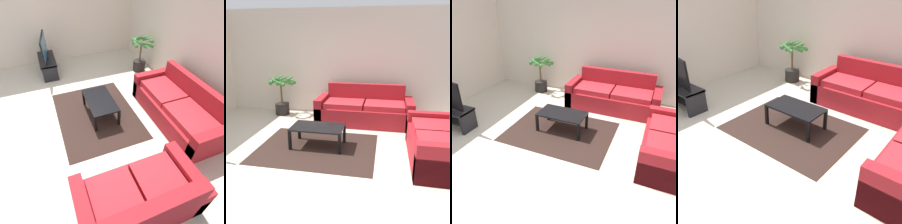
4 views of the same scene
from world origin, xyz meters
TOP-DOWN VIEW (x-y plane):
  - ground_plane at (0.00, 0.00)m, footprint 6.60×6.60m
  - wall_back at (0.00, 3.00)m, footprint 6.00×0.06m
  - couch_main at (0.87, 2.28)m, footprint 2.25×0.90m
  - tv_stand at (-2.19, -0.04)m, footprint 1.10×0.45m
  - coffee_table at (0.13, 0.81)m, footprint 0.98×0.56m
  - area_rug at (0.13, 0.71)m, footprint 2.20×1.70m
  - potted_palm at (-1.33, 2.55)m, footprint 0.74×0.78m

SIDE VIEW (x-z plane):
  - ground_plane at x=0.00m, z-range 0.00..0.00m
  - area_rug at x=0.13m, z-range 0.00..0.01m
  - tv_stand at x=-2.19m, z-range 0.07..0.53m
  - couch_main at x=0.87m, z-range -0.15..0.75m
  - coffee_table at x=0.13m, z-range 0.15..0.55m
  - potted_palm at x=-1.33m, z-range -0.02..1.05m
  - wall_back at x=0.00m, z-range 0.00..2.70m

